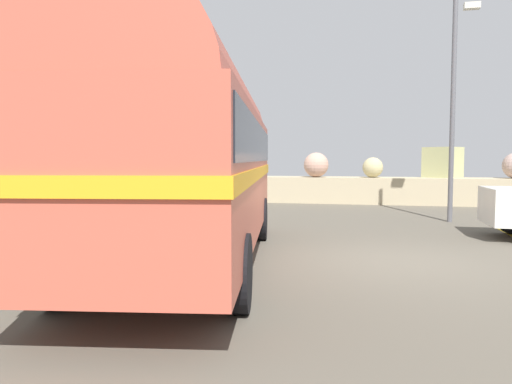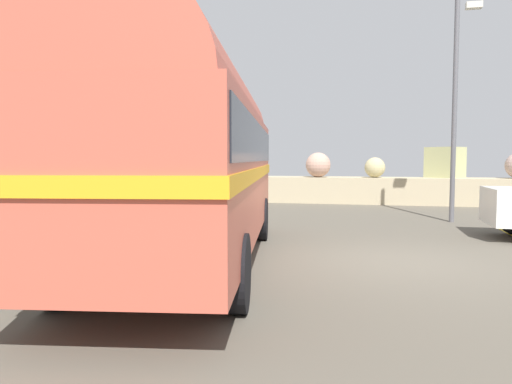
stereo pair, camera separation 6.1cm
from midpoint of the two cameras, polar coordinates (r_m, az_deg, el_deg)
ground at (r=9.06m, az=16.18°, el=-8.04°), size 32.00×26.00×0.02m
breakwater at (r=20.69m, az=13.51°, el=0.70°), size 31.36×2.27×2.36m
vintage_coach at (r=8.42m, az=-8.14°, el=5.15°), size 3.75×8.86×3.70m
second_coach at (r=12.23m, az=-25.41°, el=4.42°), size 3.62×8.84×3.70m
lamp_post at (r=15.27m, az=22.52°, el=10.23°), size 0.80×0.57×6.42m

